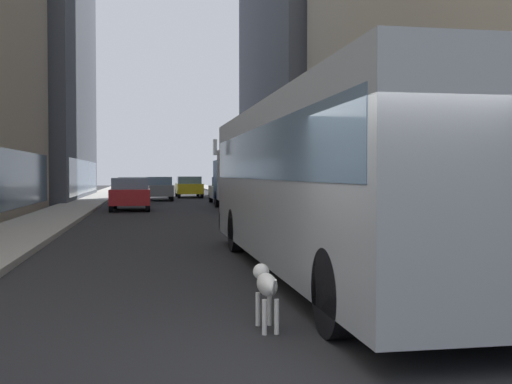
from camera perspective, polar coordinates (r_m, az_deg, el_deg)
name	(u,v)px	position (r m, az deg, el deg)	size (l,w,h in m)	color
ground_plane	(178,202)	(40.97, -7.21, -0.88)	(120.00, 120.00, 0.00)	#232326
sidewalk_left	(88,201)	(41.09, -15.18, -0.81)	(2.40, 110.00, 0.15)	#9E9991
sidewalk_right	(263,200)	(41.63, 0.65, -0.72)	(2.40, 110.00, 0.15)	gray
transit_bus	(327,176)	(11.15, 6.55, 1.48)	(2.78, 11.53, 3.05)	#999EA3
car_white_van	(133,190)	(38.30, -11.22, 0.16)	(1.89, 4.12, 1.62)	silver
car_silver_sedan	(227,190)	(37.65, -2.70, 0.16)	(1.78, 4.79, 1.62)	#B7BABF
car_grey_wagon	(159,188)	(43.04, -8.95, 0.33)	(1.89, 3.95, 1.62)	slate
car_blue_hatchback	(292,204)	(20.74, 3.33, -1.07)	(1.82, 4.57, 1.62)	#4C6BB7
car_red_coupe	(130,194)	(31.37, -11.49, -0.17)	(1.91, 3.95, 1.62)	red
car_yellow_taxi	(189,187)	(48.08, -6.20, 0.48)	(1.93, 4.43, 1.62)	yellow
box_truck	(244,177)	(30.89, -1.10, 1.40)	(2.30, 7.50, 3.05)	#19519E
dalmatian_dog	(266,285)	(7.31, 0.92, -8.56)	(0.22, 0.96, 0.72)	white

